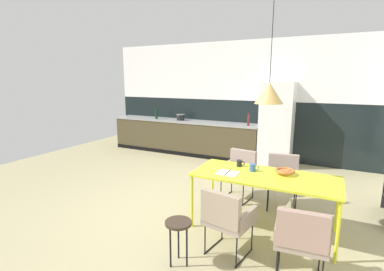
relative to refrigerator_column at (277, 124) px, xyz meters
The scene contains 19 objects.
ground_plane 3.42m from the refrigerator_column, 106.34° to the right, with size 9.61×9.61×0.00m, color tan.
back_wall_splashback_dark 1.02m from the refrigerator_column, 158.70° to the left, with size 7.39×0.12×1.45m, color black.
back_wall_panel_upper 1.57m from the refrigerator_column, 158.70° to the left, with size 7.39×0.12×1.45m, color white.
kitchen_counter 2.48m from the refrigerator_column, behind, with size 4.12×0.63×0.89m.
refrigerator_column is the anchor object (origin of this frame).
dining_table 3.10m from the refrigerator_column, 82.36° to the right, with size 1.82×0.80×0.75m.
armchair_corner_seat 2.31m from the refrigerator_column, 76.91° to the right, with size 0.55×0.54×0.81m.
armchair_near_window 3.87m from the refrigerator_column, 87.53° to the right, with size 0.55×0.54×0.79m.
armchair_head_of_table 2.24m from the refrigerator_column, 94.78° to the right, with size 0.55×0.54×0.80m.
armchair_facing_counter 4.05m from the refrigerator_column, 76.29° to the right, with size 0.52×0.51×0.80m.
fruit_bowl 2.98m from the refrigerator_column, 77.69° to the right, with size 0.25×0.25×0.07m.
open_book 3.22m from the refrigerator_column, 90.76° to the right, with size 0.28×0.23×0.02m.
mug_dark_espresso 2.98m from the refrigerator_column, 85.62° to the right, with size 0.13×0.08×0.10m.
mug_tall_blue 2.85m from the refrigerator_column, 89.90° to the right, with size 0.12×0.07×0.09m.
cooking_pot 2.50m from the refrigerator_column, behind, with size 0.22×0.22×0.18m.
bottle_wine_green 0.64m from the refrigerator_column, behind, with size 0.06×0.06×0.30m.
bottle_vinegar_dark 3.21m from the refrigerator_column, behind, with size 0.06×0.06×0.32m.
side_stool 4.23m from the refrigerator_column, 93.20° to the right, with size 0.29×0.29×0.50m.
pendant_lamp_over_table_near 3.20m from the refrigerator_column, 82.37° to the right, with size 0.35×0.35×1.17m.
Camera 1 is at (2.04, -3.42, 1.96)m, focal length 26.34 mm.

